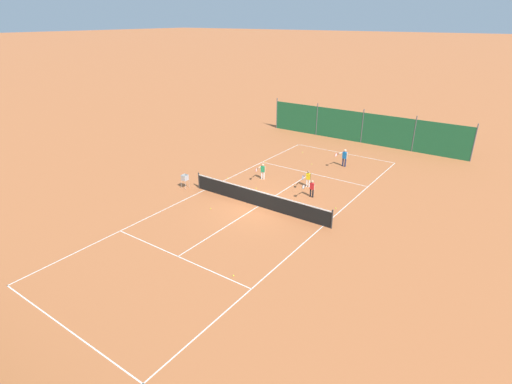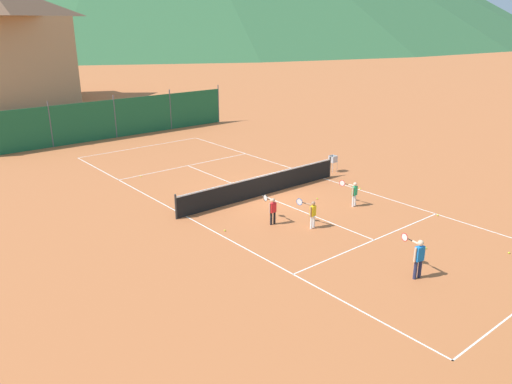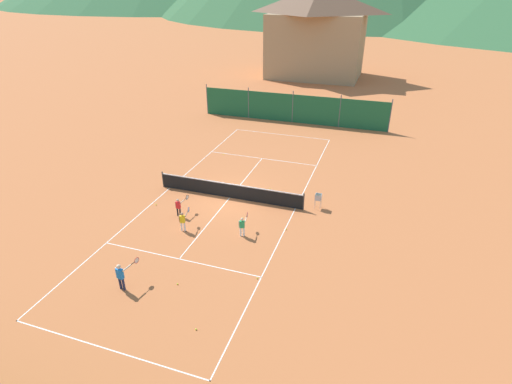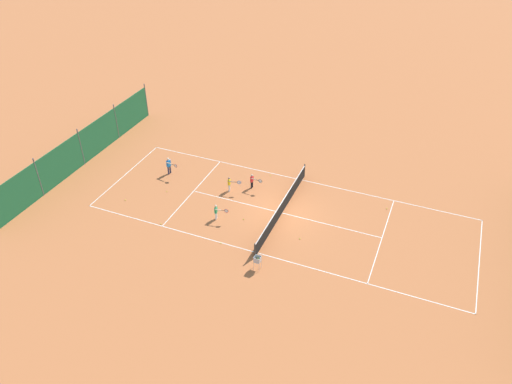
# 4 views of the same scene
# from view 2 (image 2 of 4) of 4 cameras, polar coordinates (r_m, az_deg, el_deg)

# --- Properties ---
(ground_plane) EXTENTS (600.00, 600.00, 0.00)m
(ground_plane) POSITION_cam_2_polar(r_m,az_deg,el_deg) (23.00, 0.69, -0.38)
(ground_plane) COLOR #BC6638
(court_line_markings) EXTENTS (8.25, 23.85, 0.01)m
(court_line_markings) POSITION_cam_2_polar(r_m,az_deg,el_deg) (22.99, 0.69, -0.37)
(court_line_markings) COLOR white
(court_line_markings) RESTS_ON ground
(tennis_net) EXTENTS (9.18, 0.08, 1.06)m
(tennis_net) POSITION_cam_2_polar(r_m,az_deg,el_deg) (22.83, 0.70, 0.80)
(tennis_net) COLOR #2D2D2D
(tennis_net) RESTS_ON ground
(windscreen_fence_far) EXTENTS (17.28, 0.08, 2.90)m
(windscreen_fence_far) POSITION_cam_2_polar(r_m,az_deg,el_deg) (35.55, -15.80, 8.08)
(windscreen_fence_far) COLOR #1E6038
(windscreen_fence_far) RESTS_ON ground
(player_far_baseline) EXTENTS (0.58, 1.03, 1.30)m
(player_far_baseline) POSITION_cam_2_polar(r_m,az_deg,el_deg) (16.35, 18.05, -6.92)
(player_far_baseline) COLOR #23284C
(player_far_baseline) RESTS_ON ground
(player_far_service) EXTENTS (0.37, 0.98, 1.10)m
(player_far_service) POSITION_cam_2_polar(r_m,az_deg,el_deg) (19.35, 6.39, -2.29)
(player_far_service) COLOR white
(player_far_service) RESTS_ON ground
(player_near_baseline) EXTENTS (0.42, 0.92, 1.09)m
(player_near_baseline) POSITION_cam_2_polar(r_m,az_deg,el_deg) (19.61, 1.87, -1.91)
(player_near_baseline) COLOR black
(player_near_baseline) RESTS_ON ground
(player_near_service) EXTENTS (0.37, 0.97, 1.09)m
(player_near_service) POSITION_cam_2_polar(r_m,az_deg,el_deg) (21.89, 11.09, 0.01)
(player_near_service) COLOR white
(player_near_service) RESTS_ON ground
(tennis_ball_by_net_left) EXTENTS (0.07, 0.07, 0.07)m
(tennis_ball_by_net_left) POSITION_cam_2_polar(r_m,az_deg,el_deg) (19.17, -3.58, -4.41)
(tennis_ball_by_net_left) COLOR #CCE033
(tennis_ball_by_net_left) RESTS_ON ground
(tennis_ball_far_corner) EXTENTS (0.07, 0.07, 0.07)m
(tennis_ball_far_corner) POSITION_cam_2_polar(r_m,az_deg,el_deg) (22.64, 7.01, -0.76)
(tennis_ball_far_corner) COLOR #CCE033
(tennis_ball_far_corner) RESTS_ON ground
(tennis_ball_alley_left) EXTENTS (0.07, 0.07, 0.07)m
(tennis_ball_alley_left) POSITION_cam_2_polar(r_m,az_deg,el_deg) (26.35, -13.02, 1.75)
(tennis_ball_alley_left) COLOR #CCE033
(tennis_ball_alley_left) RESTS_ON ground
(tennis_ball_service_box) EXTENTS (0.07, 0.07, 0.07)m
(tennis_ball_service_box) POSITION_cam_2_polar(r_m,az_deg,el_deg) (25.56, 1.41, 1.72)
(tennis_ball_service_box) COLOR #CCE033
(tennis_ball_service_box) RESTS_ON ground
(tennis_ball_near_corner) EXTENTS (0.07, 0.07, 0.07)m
(tennis_ball_near_corner) POSITION_cam_2_polar(r_m,az_deg,el_deg) (18.71, 18.84, -6.09)
(tennis_ball_near_corner) COLOR #CCE033
(tennis_ball_near_corner) RESTS_ON ground
(tennis_ball_by_net_right) EXTENTS (0.07, 0.07, 0.07)m
(tennis_ball_by_net_right) POSITION_cam_2_polar(r_m,az_deg,el_deg) (21.93, 20.06, -2.50)
(tennis_ball_by_net_right) COLOR #CCE033
(tennis_ball_by_net_right) RESTS_ON ground
(tennis_ball_alley_right) EXTENTS (0.07, 0.07, 0.07)m
(tennis_ball_alley_right) POSITION_cam_2_polar(r_m,az_deg,el_deg) (24.30, 11.81, 0.37)
(tennis_ball_alley_right) COLOR #CCE033
(tennis_ball_alley_right) RESTS_ON ground
(tennis_ball_mid_court) EXTENTS (0.07, 0.07, 0.07)m
(tennis_ball_mid_court) POSITION_cam_2_polar(r_m,az_deg,el_deg) (19.47, 26.94, -6.21)
(tennis_ball_mid_court) COLOR #CCE033
(tennis_ball_mid_court) RESTS_ON ground
(ball_hopper) EXTENTS (0.36, 0.36, 0.89)m
(ball_hopper) POSITION_cam_2_polar(r_m,az_deg,el_deg) (26.67, 8.79, 3.62)
(ball_hopper) COLOR #B7B7BC
(ball_hopper) RESTS_ON ground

